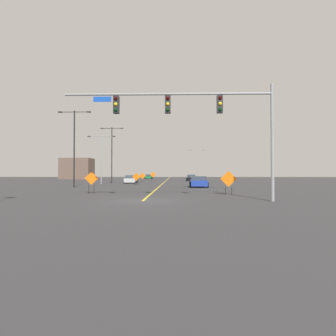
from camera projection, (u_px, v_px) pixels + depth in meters
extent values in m
plane|color=#38383A|center=(143.00, 201.00, 16.94)|extent=(213.40, 213.40, 0.00)
cube|color=yellow|center=(168.00, 179.00, 76.19)|extent=(0.16, 118.55, 0.01)
cylinder|color=gray|center=(272.00, 142.00, 16.82)|extent=(0.20, 0.20, 7.07)
cylinder|color=gray|center=(168.00, 94.00, 17.02)|extent=(12.56, 0.14, 0.14)
cube|color=black|center=(220.00, 104.00, 16.94)|extent=(0.34, 0.32, 1.05)
sphere|color=#3A0503|center=(220.00, 98.00, 16.77)|extent=(0.22, 0.22, 0.22)
sphere|color=yellow|center=(220.00, 104.00, 16.77)|extent=(0.22, 0.22, 0.22)
sphere|color=black|center=(220.00, 109.00, 16.76)|extent=(0.22, 0.22, 0.22)
cube|color=black|center=(168.00, 105.00, 17.01)|extent=(0.34, 0.32, 1.05)
sphere|color=#3A0503|center=(168.00, 98.00, 16.85)|extent=(0.22, 0.22, 0.22)
sphere|color=yellow|center=(168.00, 104.00, 16.84)|extent=(0.22, 0.22, 0.22)
sphere|color=black|center=(168.00, 110.00, 16.84)|extent=(0.22, 0.22, 0.22)
cube|color=black|center=(116.00, 105.00, 17.09)|extent=(0.34, 0.32, 1.05)
sphere|color=#3A0503|center=(116.00, 98.00, 16.92)|extent=(0.22, 0.22, 0.22)
sphere|color=yellow|center=(116.00, 104.00, 16.92)|extent=(0.22, 0.22, 0.22)
sphere|color=black|center=(116.00, 110.00, 16.91)|extent=(0.22, 0.22, 0.22)
cube|color=#1447B7|center=(102.00, 99.00, 17.11)|extent=(1.10, 0.03, 0.32)
cylinder|color=gray|center=(101.00, 160.00, 42.98)|extent=(0.16, 0.16, 7.47)
cylinder|color=gray|center=(95.00, 136.00, 43.07)|extent=(1.93, 0.08, 0.08)
cube|color=#262628|center=(89.00, 136.00, 43.09)|extent=(0.44, 0.24, 0.14)
cylinder|color=gray|center=(108.00, 136.00, 43.02)|extent=(1.93, 0.08, 0.08)
cube|color=#262628|center=(114.00, 136.00, 43.00)|extent=(0.44, 0.24, 0.14)
cylinder|color=gray|center=(197.00, 164.00, 88.03)|extent=(0.16, 0.16, 9.06)
cylinder|color=gray|center=(194.00, 150.00, 88.14)|extent=(2.10, 0.08, 0.08)
cube|color=#262628|center=(190.00, 150.00, 88.16)|extent=(0.44, 0.24, 0.14)
cylinder|color=gray|center=(200.00, 150.00, 88.09)|extent=(2.10, 0.08, 0.08)
cube|color=#262628|center=(204.00, 150.00, 88.06)|extent=(0.44, 0.24, 0.14)
cylinder|color=black|center=(74.00, 149.00, 32.99)|extent=(0.16, 0.16, 9.05)
cylinder|color=black|center=(67.00, 112.00, 33.09)|extent=(1.71, 0.08, 0.08)
cube|color=#262628|center=(60.00, 112.00, 33.11)|extent=(0.44, 0.24, 0.14)
cylinder|color=black|center=(82.00, 112.00, 33.05)|extent=(1.71, 0.08, 0.08)
cube|color=#262628|center=(89.00, 112.00, 33.03)|extent=(0.44, 0.24, 0.14)
cylinder|color=black|center=(112.00, 155.00, 45.69)|extent=(0.16, 0.16, 9.14)
cylinder|color=black|center=(107.00, 128.00, 45.79)|extent=(1.66, 0.08, 0.08)
cube|color=#262628|center=(102.00, 128.00, 45.81)|extent=(0.44, 0.24, 0.14)
cylinder|color=black|center=(117.00, 128.00, 45.75)|extent=(1.66, 0.08, 0.08)
cube|color=#262628|center=(122.00, 128.00, 45.73)|extent=(0.44, 0.24, 0.14)
cube|color=orange|center=(91.00, 178.00, 23.00)|extent=(1.08, 0.22, 1.09)
cylinder|color=black|center=(89.00, 189.00, 22.95)|extent=(0.05, 0.05, 0.70)
cylinder|color=black|center=(94.00, 189.00, 23.01)|extent=(0.05, 0.05, 0.70)
cube|color=orange|center=(229.00, 179.00, 21.62)|extent=(1.26, 0.11, 1.26)
cylinder|color=black|center=(225.00, 191.00, 21.62)|extent=(0.05, 0.05, 0.59)
cylinder|color=black|center=(232.00, 191.00, 21.58)|extent=(0.05, 0.05, 0.59)
cube|color=orange|center=(153.00, 175.00, 56.91)|extent=(1.17, 0.04, 1.17)
cylinder|color=black|center=(152.00, 180.00, 56.89)|extent=(0.05, 0.05, 0.77)
cylinder|color=black|center=(154.00, 180.00, 56.88)|extent=(0.05, 0.05, 0.77)
cube|color=orange|center=(136.00, 177.00, 39.07)|extent=(1.15, 0.15, 1.15)
cylinder|color=black|center=(135.00, 183.00, 39.08)|extent=(0.05, 0.05, 0.58)
cylinder|color=black|center=(138.00, 183.00, 39.03)|extent=(0.05, 0.05, 0.58)
cube|color=orange|center=(142.00, 176.00, 51.63)|extent=(1.15, 0.06, 1.15)
cylinder|color=black|center=(141.00, 181.00, 51.62)|extent=(0.05, 0.05, 0.58)
cylinder|color=black|center=(144.00, 181.00, 51.60)|extent=(0.05, 0.05, 0.58)
cube|color=#B7BABF|center=(131.00, 180.00, 47.29)|extent=(2.05, 4.26, 0.65)
cube|color=#333D47|center=(131.00, 177.00, 47.51)|extent=(1.78, 2.18, 0.51)
cylinder|color=black|center=(124.00, 181.00, 45.81)|extent=(0.25, 0.65, 0.64)
cylinder|color=black|center=(136.00, 181.00, 45.84)|extent=(0.25, 0.65, 0.64)
cylinder|color=black|center=(126.00, 181.00, 48.74)|extent=(0.25, 0.65, 0.64)
cylinder|color=black|center=(137.00, 181.00, 48.77)|extent=(0.25, 0.65, 0.64)
cube|color=black|center=(191.00, 179.00, 60.59)|extent=(2.11, 4.22, 0.60)
cube|color=#333D47|center=(191.00, 176.00, 60.39)|extent=(1.81, 2.37, 0.60)
cylinder|color=black|center=(195.00, 179.00, 61.94)|extent=(0.26, 0.65, 0.64)
cylinder|color=black|center=(187.00, 179.00, 62.10)|extent=(0.26, 0.65, 0.64)
cylinder|color=black|center=(196.00, 180.00, 59.07)|extent=(0.26, 0.65, 0.64)
cylinder|color=black|center=(187.00, 180.00, 59.22)|extent=(0.26, 0.65, 0.64)
cube|color=#1E389E|center=(199.00, 183.00, 33.89)|extent=(2.05, 4.38, 0.68)
cube|color=#333D47|center=(199.00, 178.00, 33.68)|extent=(1.80, 2.42, 0.47)
cylinder|color=black|center=(206.00, 184.00, 35.34)|extent=(0.24, 0.65, 0.64)
cylinder|color=black|center=(190.00, 184.00, 35.45)|extent=(0.24, 0.65, 0.64)
cylinder|color=black|center=(208.00, 185.00, 32.32)|extent=(0.24, 0.65, 0.64)
cylinder|color=black|center=(191.00, 185.00, 32.43)|extent=(0.24, 0.65, 0.64)
cube|color=#196B38|center=(149.00, 177.00, 83.33)|extent=(1.97, 4.26, 0.69)
cube|color=#333D47|center=(149.00, 175.00, 83.55)|extent=(1.75, 2.02, 0.46)
cylinder|color=black|center=(145.00, 178.00, 81.85)|extent=(0.23, 0.64, 0.64)
cylinder|color=black|center=(152.00, 178.00, 81.83)|extent=(0.23, 0.64, 0.64)
cylinder|color=black|center=(146.00, 178.00, 84.81)|extent=(0.23, 0.64, 0.64)
cylinder|color=black|center=(152.00, 178.00, 84.80)|extent=(0.23, 0.64, 0.64)
cube|color=brown|center=(77.00, 169.00, 76.90)|extent=(8.02, 6.09, 5.75)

